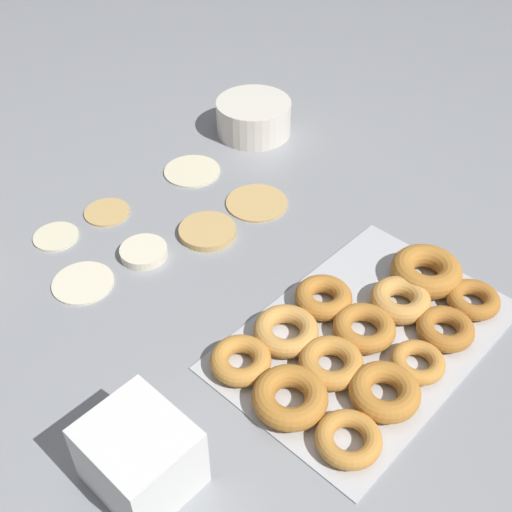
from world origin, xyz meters
The scene contains 11 objects.
ground_plane centered at (0.00, 0.00, 0.00)m, with size 3.00×3.00×0.00m, color gray.
pancake_0 centered at (0.03, 0.04, 0.01)m, with size 0.10×0.10×0.01m, color tan.
pancake_1 centered at (0.14, 0.21, 0.00)m, with size 0.12×0.12×0.01m, color beige.
pancake_2 centered at (-0.21, 0.10, 0.00)m, with size 0.10×0.10×0.01m, color beige.
pancake_3 centered at (-0.06, 0.23, 0.00)m, with size 0.09×0.09×0.01m, color tan.
pancake_4 centered at (0.16, 0.04, 0.00)m, with size 0.12×0.12×0.01m, color tan.
pancake_5 centered at (-0.17, 0.23, 0.00)m, with size 0.08×0.08×0.01m, color beige.
pancake_6 centered at (-0.09, 0.08, 0.01)m, with size 0.08×0.08×0.02m, color beige.
donut_tray centered at (0.01, -0.32, 0.02)m, with size 0.46×0.30×0.05m.
batter_bowl centered at (0.34, 0.22, 0.04)m, with size 0.16×0.16×0.07m.
container_stack centered at (-0.36, -0.25, 0.05)m, with size 0.11×0.13×0.10m.
Camera 1 is at (-0.57, -0.64, 0.75)m, focal length 45.00 mm.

